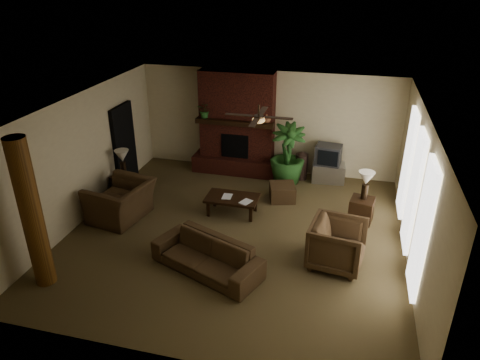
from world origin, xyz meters
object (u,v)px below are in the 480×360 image
(log_column, at_px, (32,215))
(side_table_left, at_px, (124,185))
(armchair_right, at_px, (337,242))
(ottoman, at_px, (282,192))
(floor_vase, at_px, (301,164))
(lamp_right, at_px, (366,180))
(tv_stand, at_px, (328,172))
(floor_plant, at_px, (287,167))
(armchair_left, at_px, (120,195))
(coffee_table, at_px, (232,199))
(sofa, at_px, (207,251))
(side_table_right, at_px, (361,210))
(lamp_left, at_px, (122,158))

(log_column, xyz_separation_m, side_table_left, (-0.20, 3.46, -1.12))
(armchair_right, height_order, side_table_left, armchair_right)
(ottoman, distance_m, floor_vase, 1.40)
(floor_vase, bearing_deg, lamp_right, -49.51)
(armchair_right, distance_m, lamp_right, 1.98)
(tv_stand, height_order, floor_plant, floor_plant)
(armchair_left, height_order, side_table_left, armchair_left)
(coffee_table, distance_m, ottoman, 1.42)
(lamp_right, bearing_deg, tv_stand, 115.21)
(sofa, height_order, side_table_right, sofa)
(ottoman, distance_m, floor_plant, 1.04)
(armchair_left, distance_m, tv_stand, 5.42)
(armchair_left, bearing_deg, side_table_left, -145.66)
(ottoman, bearing_deg, armchair_right, -59.14)
(tv_stand, bearing_deg, ottoman, -132.55)
(log_column, bearing_deg, side_table_right, 33.10)
(armchair_right, bearing_deg, log_column, 117.83)
(sofa, xyz_separation_m, tv_stand, (1.93, 4.50, -0.17))
(log_column, distance_m, floor_plant, 6.41)
(log_column, bearing_deg, coffee_table, 50.65)
(log_column, relative_size, ottoman, 4.67)
(floor_vase, height_order, lamp_left, lamp_left)
(armchair_right, distance_m, floor_plant, 3.71)
(armchair_left, relative_size, floor_vase, 1.72)
(armchair_left, bearing_deg, lamp_left, -146.85)
(sofa, bearing_deg, armchair_left, 173.21)
(lamp_left, bearing_deg, ottoman, 10.10)
(sofa, relative_size, coffee_table, 1.79)
(coffee_table, bearing_deg, armchair_right, -30.21)
(ottoman, distance_m, lamp_left, 4.01)
(sofa, distance_m, ottoman, 3.29)
(side_table_right, bearing_deg, log_column, -146.90)
(armchair_left, height_order, lamp_right, lamp_right)
(log_column, height_order, coffee_table, log_column)
(tv_stand, bearing_deg, lamp_left, -162.89)
(log_column, bearing_deg, floor_vase, 54.46)
(lamp_right, bearing_deg, side_table_right, -113.38)
(ottoman, xyz_separation_m, floor_plant, (-0.05, 1.01, 0.25))
(lamp_right, bearing_deg, log_column, -146.68)
(armchair_right, xyz_separation_m, floor_plant, (-1.48, 3.40, -0.06))
(ottoman, relative_size, tv_stand, 0.71)
(log_column, relative_size, coffee_table, 2.33)
(armchair_left, bearing_deg, side_table_right, 112.78)
(side_table_right, relative_size, lamp_right, 0.85)
(log_column, xyz_separation_m, floor_plant, (3.62, 5.21, -0.95))
(tv_stand, height_order, side_table_right, side_table_right)
(tv_stand, xyz_separation_m, side_table_left, (-4.89, -2.09, 0.03))
(sofa, distance_m, lamp_left, 3.89)
(log_column, distance_m, tv_stand, 7.35)
(armchair_left, distance_m, floor_vase, 4.84)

